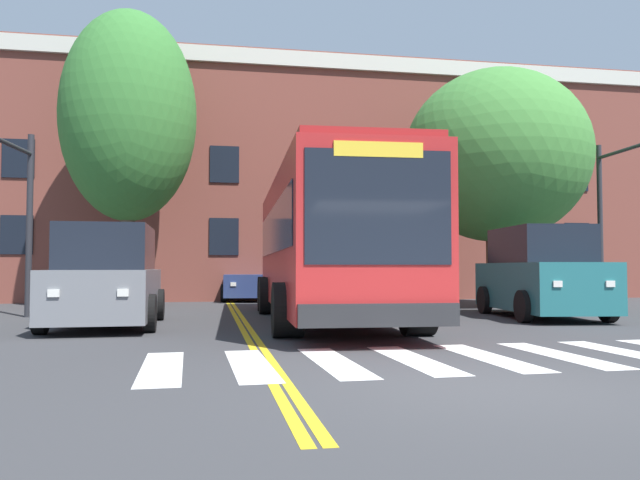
{
  "coord_description": "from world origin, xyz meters",
  "views": [
    {
      "loc": [
        -3.09,
        -6.39,
        1.29
      ],
      "look_at": [
        -0.61,
        7.39,
        1.9
      ],
      "focal_mm": 35.0,
      "sensor_mm": 36.0,
      "label": 1
    }
  ],
  "objects_px": {
    "street_tree_curbside_small": "(129,116)",
    "traffic_light_far_corner": "(1,186)",
    "city_bus": "(327,243)",
    "car_navy_behind_bus": "(249,279)",
    "car_teal_far_lane": "(540,275)",
    "traffic_light_near_corner": "(621,195)",
    "street_tree_curbside_large": "(496,157)",
    "car_grey_near_lane": "(108,279)"
  },
  "relations": [
    {
      "from": "traffic_light_near_corner",
      "to": "traffic_light_far_corner",
      "type": "bearing_deg",
      "value": -176.26
    },
    {
      "from": "traffic_light_near_corner",
      "to": "street_tree_curbside_small",
      "type": "distance_m",
      "value": 15.58
    },
    {
      "from": "city_bus",
      "to": "car_grey_near_lane",
      "type": "xyz_separation_m",
      "value": [
        -4.99,
        -0.52,
        -0.85
      ]
    },
    {
      "from": "city_bus",
      "to": "car_navy_behind_bus",
      "type": "xyz_separation_m",
      "value": [
        -1.21,
        10.07,
        -1.06
      ]
    },
    {
      "from": "city_bus",
      "to": "traffic_light_near_corner",
      "type": "distance_m",
      "value": 9.65
    },
    {
      "from": "city_bus",
      "to": "car_navy_behind_bus",
      "type": "bearing_deg",
      "value": 96.85
    },
    {
      "from": "street_tree_curbside_small",
      "to": "traffic_light_near_corner",
      "type": "bearing_deg",
      "value": -15.99
    },
    {
      "from": "car_navy_behind_bus",
      "to": "traffic_light_near_corner",
      "type": "bearing_deg",
      "value": -37.82
    },
    {
      "from": "car_navy_behind_bus",
      "to": "traffic_light_far_corner",
      "type": "distance_m",
      "value": 11.53
    },
    {
      "from": "street_tree_curbside_large",
      "to": "car_teal_far_lane",
      "type": "bearing_deg",
      "value": -101.62
    },
    {
      "from": "city_bus",
      "to": "car_teal_far_lane",
      "type": "bearing_deg",
      "value": 0.02
    },
    {
      "from": "street_tree_curbside_large",
      "to": "street_tree_curbside_small",
      "type": "distance_m",
      "value": 12.09
    },
    {
      "from": "car_navy_behind_bus",
      "to": "city_bus",
      "type": "bearing_deg",
      "value": -83.15
    },
    {
      "from": "traffic_light_near_corner",
      "to": "traffic_light_far_corner",
      "type": "distance_m",
      "value": 16.99
    },
    {
      "from": "traffic_light_near_corner",
      "to": "traffic_light_far_corner",
      "type": "relative_size",
      "value": 1.09
    },
    {
      "from": "car_teal_far_lane",
      "to": "street_tree_curbside_small",
      "type": "bearing_deg",
      "value": 151.01
    },
    {
      "from": "traffic_light_near_corner",
      "to": "street_tree_curbside_small",
      "type": "relative_size",
      "value": 0.53
    },
    {
      "from": "car_teal_far_lane",
      "to": "street_tree_curbside_large",
      "type": "bearing_deg",
      "value": 78.38
    },
    {
      "from": "traffic_light_far_corner",
      "to": "traffic_light_near_corner",
      "type": "bearing_deg",
      "value": 3.74
    },
    {
      "from": "car_navy_behind_bus",
      "to": "street_tree_curbside_large",
      "type": "distance_m",
      "value": 10.49
    },
    {
      "from": "city_bus",
      "to": "street_tree_curbside_large",
      "type": "bearing_deg",
      "value": 33.15
    },
    {
      "from": "car_grey_near_lane",
      "to": "car_navy_behind_bus",
      "type": "bearing_deg",
      "value": 70.37
    },
    {
      "from": "street_tree_curbside_large",
      "to": "city_bus",
      "type": "bearing_deg",
      "value": -146.85
    },
    {
      "from": "car_grey_near_lane",
      "to": "car_teal_far_lane",
      "type": "distance_m",
      "value": 10.61
    },
    {
      "from": "car_teal_far_lane",
      "to": "street_tree_curbside_small",
      "type": "distance_m",
      "value": 13.58
    },
    {
      "from": "traffic_light_near_corner",
      "to": "street_tree_curbside_large",
      "type": "distance_m",
      "value": 3.99
    },
    {
      "from": "car_grey_near_lane",
      "to": "street_tree_curbside_small",
      "type": "distance_m",
      "value": 8.41
    },
    {
      "from": "car_navy_behind_bus",
      "to": "street_tree_curbside_large",
      "type": "xyz_separation_m",
      "value": [
        7.69,
        -5.84,
        4.11
      ]
    },
    {
      "from": "car_teal_far_lane",
      "to": "car_navy_behind_bus",
      "type": "relative_size",
      "value": 1.02
    },
    {
      "from": "city_bus",
      "to": "traffic_light_near_corner",
      "type": "relative_size",
      "value": 2.15
    },
    {
      "from": "car_grey_near_lane",
      "to": "car_teal_far_lane",
      "type": "height_order",
      "value": "car_teal_far_lane"
    },
    {
      "from": "car_teal_far_lane",
      "to": "car_navy_behind_bus",
      "type": "bearing_deg",
      "value": 124.11
    },
    {
      "from": "car_teal_far_lane",
      "to": "car_navy_behind_bus",
      "type": "distance_m",
      "value": 12.16
    },
    {
      "from": "city_bus",
      "to": "car_grey_near_lane",
      "type": "distance_m",
      "value": 5.08
    },
    {
      "from": "car_grey_near_lane",
      "to": "street_tree_curbside_small",
      "type": "xyz_separation_m",
      "value": [
        -0.41,
        6.62,
        5.17
      ]
    },
    {
      "from": "car_navy_behind_bus",
      "to": "street_tree_curbside_large",
      "type": "relative_size",
      "value": 0.61
    },
    {
      "from": "street_tree_curbside_small",
      "to": "traffic_light_far_corner",
      "type": "bearing_deg",
      "value": -112.51
    },
    {
      "from": "car_grey_near_lane",
      "to": "street_tree_curbside_large",
      "type": "bearing_deg",
      "value": 22.52
    },
    {
      "from": "car_navy_behind_bus",
      "to": "traffic_light_near_corner",
      "type": "xyz_separation_m",
      "value": [
        10.55,
        -8.19,
        2.62
      ]
    },
    {
      "from": "car_teal_far_lane",
      "to": "street_tree_curbside_small",
      "type": "height_order",
      "value": "street_tree_curbside_small"
    },
    {
      "from": "traffic_light_far_corner",
      "to": "street_tree_curbside_small",
      "type": "distance_m",
      "value": 6.52
    },
    {
      "from": "street_tree_curbside_large",
      "to": "street_tree_curbside_small",
      "type": "relative_size",
      "value": 0.8
    }
  ]
}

